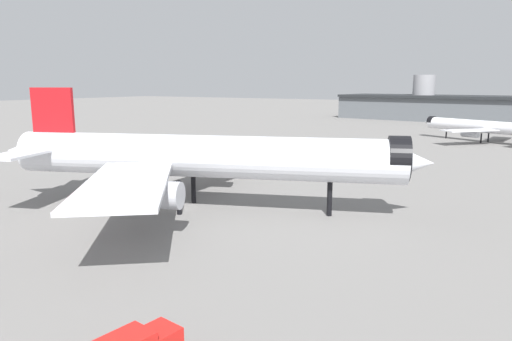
{
  "coord_description": "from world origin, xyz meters",
  "views": [
    {
      "loc": [
        44.01,
        -50.43,
        18.02
      ],
      "look_at": [
        10.83,
        4.01,
        6.02
      ],
      "focal_mm": 32.47,
      "sensor_mm": 36.0,
      "label": 1
    }
  ],
  "objects_px": {
    "airliner_far_taxiway": "(481,127)",
    "traffic_cone_near_nose": "(274,167)",
    "airliner_near_gate": "(201,157)",
    "baggage_cart_trailing": "(135,165)"
  },
  "relations": [
    {
      "from": "airliner_far_taxiway",
      "to": "traffic_cone_near_nose",
      "type": "relative_size",
      "value": 64.49
    },
    {
      "from": "airliner_near_gate",
      "to": "airliner_far_taxiway",
      "type": "height_order",
      "value": "airliner_near_gate"
    },
    {
      "from": "airliner_near_gate",
      "to": "airliner_far_taxiway",
      "type": "relative_size",
      "value": 1.58
    },
    {
      "from": "airliner_near_gate",
      "to": "baggage_cart_trailing",
      "type": "height_order",
      "value": "airliner_near_gate"
    },
    {
      "from": "airliner_near_gate",
      "to": "baggage_cart_trailing",
      "type": "bearing_deg",
      "value": 130.62
    },
    {
      "from": "airliner_far_taxiway",
      "to": "traffic_cone_near_nose",
      "type": "height_order",
      "value": "airliner_far_taxiway"
    },
    {
      "from": "airliner_far_taxiway",
      "to": "baggage_cart_trailing",
      "type": "height_order",
      "value": "airliner_far_taxiway"
    },
    {
      "from": "airliner_near_gate",
      "to": "baggage_cart_trailing",
      "type": "distance_m",
      "value": 36.44
    },
    {
      "from": "airliner_near_gate",
      "to": "baggage_cart_trailing",
      "type": "xyz_separation_m",
      "value": [
        -31.39,
        17.23,
        -6.71
      ]
    },
    {
      "from": "traffic_cone_near_nose",
      "to": "airliner_near_gate",
      "type": "bearing_deg",
      "value": -78.17
    }
  ]
}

